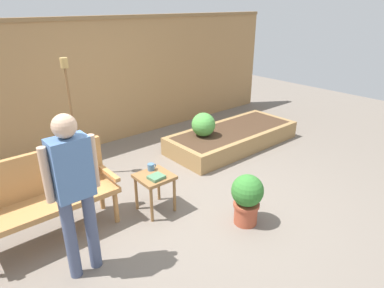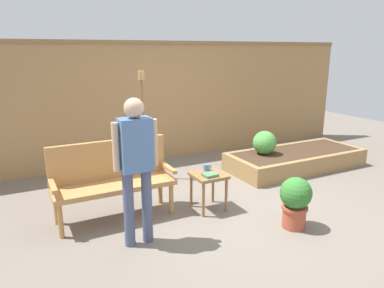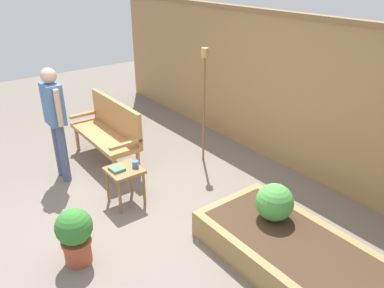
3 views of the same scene
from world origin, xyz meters
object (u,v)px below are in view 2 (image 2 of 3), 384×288
(cup_on_table, at_px, (207,167))
(book_on_table, at_px, (210,175))
(garden_bench, at_px, (112,174))
(person_by_bench, at_px, (136,160))
(shrub_near_bench, at_px, (265,143))
(tiki_torch, at_px, (142,106))
(potted_boxwood, at_px, (295,200))
(side_table, at_px, (209,180))

(cup_on_table, bearing_deg, book_on_table, -108.83)
(garden_bench, height_order, person_by_bench, person_by_bench)
(garden_bench, height_order, shrub_near_bench, garden_bench)
(garden_bench, xyz_separation_m, tiki_torch, (0.81, 1.12, 0.62))
(garden_bench, relative_size, potted_boxwood, 2.36)
(shrub_near_bench, bearing_deg, cup_on_table, -153.80)
(side_table, xyz_separation_m, book_on_table, (-0.03, -0.08, 0.10))
(book_on_table, bearing_deg, person_by_bench, -167.73)
(shrub_near_bench, xyz_separation_m, tiki_torch, (-1.92, 0.60, 0.67))
(side_table, height_order, shrub_near_bench, shrub_near_bench)
(garden_bench, relative_size, person_by_bench, 0.92)
(tiki_torch, bearing_deg, person_by_bench, -111.66)
(cup_on_table, bearing_deg, tiki_torch, 105.40)
(book_on_table, distance_m, potted_boxwood, 1.06)
(book_on_table, height_order, potted_boxwood, potted_boxwood)
(potted_boxwood, bearing_deg, shrub_near_bench, 61.84)
(potted_boxwood, bearing_deg, side_table, 125.79)
(potted_boxwood, xyz_separation_m, tiki_torch, (-0.97, 2.38, 0.82))
(garden_bench, height_order, side_table, garden_bench)
(cup_on_table, distance_m, tiki_torch, 1.55)
(cup_on_table, bearing_deg, side_table, -109.22)
(garden_bench, xyz_separation_m, book_on_table, (1.11, -0.45, -0.05))
(side_table, xyz_separation_m, potted_boxwood, (0.64, -0.89, -0.05))
(person_by_bench, bearing_deg, book_on_table, 16.79)
(person_by_bench, bearing_deg, cup_on_table, 25.31)
(side_table, bearing_deg, person_by_bench, -159.71)
(potted_boxwood, relative_size, tiki_torch, 0.36)
(garden_bench, bearing_deg, cup_on_table, -11.22)
(side_table, bearing_deg, garden_bench, 162.09)
(tiki_torch, height_order, person_by_bench, tiki_torch)
(cup_on_table, height_order, person_by_bench, person_by_bench)
(side_table, xyz_separation_m, cup_on_table, (0.05, 0.13, 0.12))
(book_on_table, xyz_separation_m, tiki_torch, (-0.30, 1.57, 0.67))
(potted_boxwood, bearing_deg, tiki_torch, 112.12)
(shrub_near_bench, bearing_deg, book_on_table, -148.94)
(potted_boxwood, height_order, shrub_near_bench, shrub_near_bench)
(side_table, height_order, book_on_table, book_on_table)
(garden_bench, bearing_deg, potted_boxwood, -35.18)
(tiki_torch, bearing_deg, cup_on_table, -74.60)
(side_table, relative_size, potted_boxwood, 0.79)
(cup_on_table, height_order, potted_boxwood, potted_boxwood)
(garden_bench, height_order, cup_on_table, garden_bench)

